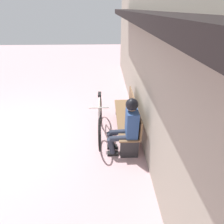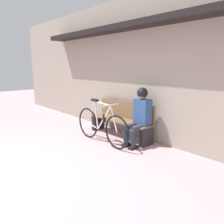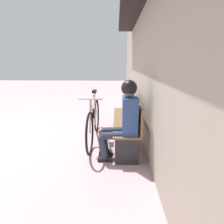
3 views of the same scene
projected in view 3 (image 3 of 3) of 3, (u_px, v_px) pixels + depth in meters
storefront_wall at (151, 49)px, 2.71m from camera, size 12.00×0.56×3.20m
park_bench_near at (128, 121)px, 3.31m from camera, size 1.74×0.42×0.83m
bicycle at (94, 121)px, 3.28m from camera, size 1.70×0.40×0.95m
person_seated at (124, 116)px, 2.59m from camera, size 0.34×0.59×1.22m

